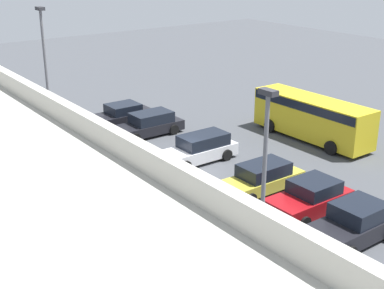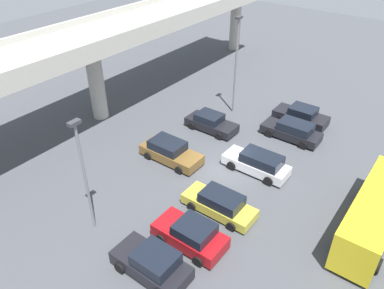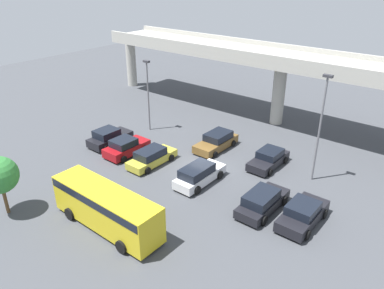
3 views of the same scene
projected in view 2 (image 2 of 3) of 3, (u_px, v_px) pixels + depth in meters
name	position (u px, v px, depth m)	size (l,w,h in m)	color
ground_plane	(225.00, 170.00, 27.74)	(99.94, 99.94, 0.00)	#424449
highway_overpass	(91.00, 45.00, 30.79)	(48.00, 6.25, 8.12)	#ADAAA0
parked_car_0	(152.00, 263.00, 19.69)	(2.24, 4.35, 1.67)	black
parked_car_1	(191.00, 234.00, 21.41)	(2.25, 4.31, 1.62)	maroon
parked_car_2	(220.00, 204.00, 23.62)	(2.04, 4.80, 1.49)	gold
parked_car_3	(170.00, 151.00, 28.44)	(2.23, 4.90, 1.57)	brown
parked_car_4	(258.00, 163.00, 27.12)	(2.05, 4.86, 1.62)	silver
parked_car_5	(211.00, 123.00, 32.22)	(2.14, 4.52, 1.46)	black
parked_car_6	(292.00, 131.00, 30.98)	(2.14, 4.87, 1.55)	black
parked_car_7	(301.00, 116.00, 33.13)	(2.24, 4.69, 1.57)	black
shuttle_bus	(375.00, 212.00, 21.64)	(8.61, 2.57, 2.80)	gold
lamp_post_near_aisle	(83.00, 169.00, 20.54)	(0.70, 0.35, 7.44)	slate
lamp_post_mid_lot	(236.00, 60.00, 32.50)	(0.70, 0.35, 8.80)	slate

